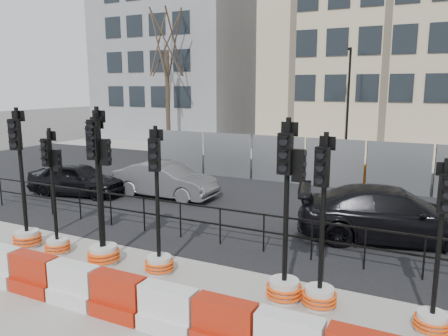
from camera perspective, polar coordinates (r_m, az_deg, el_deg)
The scene contains 22 objects.
ground at distance 10.53m, azimuth -3.51°, elevation -12.07°, with size 120.00×120.00×0.00m, color #51514C.
sidewalk_near at distance 8.32m, azimuth -14.40°, elevation -18.85°, with size 40.00×6.00×0.02m, color gray.
road at distance 16.66m, azimuth 8.54°, elevation -3.53°, with size 40.00×14.00×0.03m, color black.
sidewalk_far at distance 25.22m, azimuth 14.82°, elevation 1.04°, with size 40.00×4.00×0.02m, color gray.
building_grey at distance 35.89m, azimuth -5.73°, elevation 15.29°, with size 11.00×9.06×14.00m.
building_cream at distance 30.93m, azimuth 21.89°, elevation 19.11°, with size 15.00×10.06×18.00m.
kerb_railing at distance 11.28m, azimuth -0.51°, elevation -6.76°, with size 18.00×0.04×1.00m.
heras_fencing at distance 19.08m, azimuth 12.85°, elevation 0.09°, with size 14.33×1.72×2.00m.
lamp_post_far at distance 23.81m, azimuth 15.88°, elevation 8.23°, with size 0.12×0.56×6.00m.
tree_bare_far at distance 28.81m, azimuth -7.53°, elevation 15.72°, with size 2.00×2.00×9.00m.
barrier_row at distance 8.29m, azimuth -13.59°, elevation -16.15°, with size 13.60×0.50×0.80m.
traffic_signal_a at distance 12.22m, azimuth -24.52°, elevation -6.15°, with size 0.70×0.70×3.56m.
traffic_signal_b at distance 11.45m, azimuth -21.11°, elevation -6.97°, with size 0.61×0.61×3.10m.
traffic_signal_c at distance 10.47m, azimuth -15.57°, elevation -8.19°, with size 0.71×0.71×3.63m.
traffic_signal_d at distance 10.42m, azimuth -15.75°, elevation -7.84°, with size 0.69×0.69×3.48m.
traffic_signal_e at distance 9.74m, azimuth -8.56°, elevation -9.84°, with size 0.64×0.64×3.26m.
traffic_signal_f at distance 8.48m, azimuth 7.99°, elevation -11.80°, with size 0.69×0.69×3.52m.
traffic_signal_g at distance 8.41m, azimuth 12.43°, elevation -13.33°, with size 0.65×0.65×3.28m.
traffic_signal_h at distance 8.26m, azimuth 25.75°, elevation -15.17°, with size 0.58×0.58×2.96m.
car_a at distance 17.28m, azimuth -18.56°, elevation -1.38°, with size 3.90×2.16×1.26m, color black.
car_b at distance 16.26m, azimuth -7.68°, elevation -1.56°, with size 3.95×1.38×1.30m, color #4F4E54.
car_c at distance 12.43m, azimuth 21.13°, elevation -5.69°, with size 5.30×3.19×1.44m, color black.
Camera 1 is at (4.85, -8.41, 4.06)m, focal length 35.00 mm.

